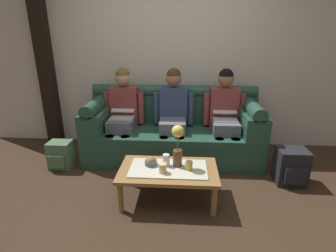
# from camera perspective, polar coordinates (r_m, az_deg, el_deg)

# --- Properties ---
(ground_plane) EXTENTS (14.00, 14.00, 0.00)m
(ground_plane) POSITION_cam_1_polar(r_m,az_deg,el_deg) (2.77, -0.07, -16.81)
(ground_plane) COLOR #382619
(back_wall_patterned) EXTENTS (6.00, 0.12, 2.90)m
(back_wall_patterned) POSITION_cam_1_polar(r_m,az_deg,el_deg) (3.94, 1.61, 16.69)
(back_wall_patterned) COLOR beige
(back_wall_patterned) RESTS_ON ground_plane
(timber_pillar) EXTENTS (0.20, 0.20, 2.90)m
(timber_pillar) POSITION_cam_1_polar(r_m,az_deg,el_deg) (4.34, -25.67, 15.13)
(timber_pillar) COLOR black
(timber_pillar) RESTS_ON ground_plane
(couch) EXTENTS (2.33, 0.88, 0.96)m
(couch) POSITION_cam_1_polar(r_m,az_deg,el_deg) (3.63, 1.13, -1.02)
(couch) COLOR #234738
(couch) RESTS_ON ground_plane
(person_left) EXTENTS (0.56, 0.67, 1.22)m
(person_left) POSITION_cam_1_polar(r_m,az_deg,el_deg) (3.63, -9.84, 3.50)
(person_left) COLOR #595B66
(person_left) RESTS_ON ground_plane
(person_middle) EXTENTS (0.56, 0.67, 1.22)m
(person_middle) POSITION_cam_1_polar(r_m,az_deg,el_deg) (3.54, 1.16, 3.37)
(person_middle) COLOR #595B66
(person_middle) RESTS_ON ground_plane
(person_right) EXTENTS (0.56, 0.67, 1.22)m
(person_right) POSITION_cam_1_polar(r_m,az_deg,el_deg) (3.57, 12.33, 3.08)
(person_right) COLOR #595B66
(person_right) RESTS_ON ground_plane
(coffee_table) EXTENTS (1.00, 0.58, 0.36)m
(coffee_table) POSITION_cam_1_polar(r_m,az_deg,el_deg) (2.69, 0.07, -10.15)
(coffee_table) COLOR olive
(coffee_table) RESTS_ON ground_plane
(flower_vase) EXTENTS (0.12, 0.12, 0.44)m
(flower_vase) POSITION_cam_1_polar(r_m,az_deg,el_deg) (2.60, 2.14, -3.82)
(flower_vase) COLOR brown
(flower_vase) RESTS_ON coffee_table
(snack_bowl) EXTENTS (0.13, 0.13, 0.10)m
(snack_bowl) POSITION_cam_1_polar(r_m,az_deg,el_deg) (2.71, -3.78, -7.85)
(snack_bowl) COLOR #4C5666
(snack_bowl) RESTS_ON coffee_table
(cup_near_left) EXTENTS (0.08, 0.08, 0.09)m
(cup_near_left) POSITION_cam_1_polar(r_m,az_deg,el_deg) (2.56, -1.18, -9.23)
(cup_near_left) COLOR #DBB77A
(cup_near_left) RESTS_ON coffee_table
(cup_near_right) EXTENTS (0.07, 0.07, 0.12)m
(cup_near_right) POSITION_cam_1_polar(r_m,az_deg,el_deg) (2.68, -0.41, -7.49)
(cup_near_right) COLOR silver
(cup_near_right) RESTS_ON coffee_table
(cup_far_center) EXTENTS (0.07, 0.07, 0.09)m
(cup_far_center) POSITION_cam_1_polar(r_m,az_deg,el_deg) (2.62, 4.61, -8.65)
(cup_far_center) COLOR gold
(cup_far_center) RESTS_ON coffee_table
(backpack_left) EXTENTS (0.28, 0.27, 0.35)m
(backpack_left) POSITION_cam_1_polar(r_m,az_deg,el_deg) (3.63, -22.50, -5.93)
(backpack_left) COLOR #4C6B4C
(backpack_left) RESTS_ON ground_plane
(backpack_right) EXTENTS (0.33, 0.32, 0.41)m
(backpack_right) POSITION_cam_1_polar(r_m,az_deg,el_deg) (3.34, 25.37, -8.04)
(backpack_right) COLOR black
(backpack_right) RESTS_ON ground_plane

